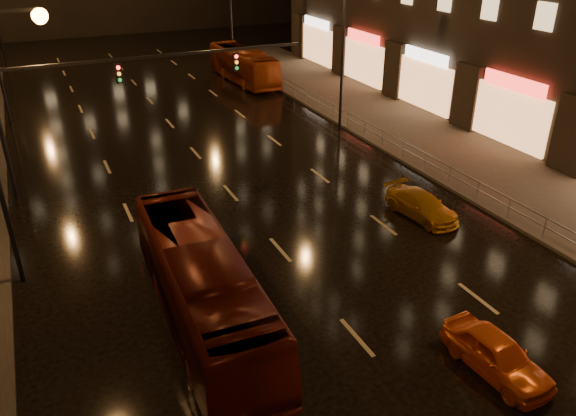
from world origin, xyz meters
The scene contains 8 objects.
ground centered at (0.00, 20.00, 0.00)m, with size 140.00×140.00×0.00m, color black.
sidewalk_right centered at (13.50, 15.00, 0.07)m, with size 7.00×70.00×0.15m, color #38332D.
traffic_signal centered at (-5.06, 20.00, 4.74)m, with size 15.31×0.32×6.20m.
railing_right centered at (10.20, 18.00, 0.90)m, with size 0.05×56.00×1.00m.
bus_red centered at (-4.17, 6.88, 1.45)m, with size 2.44×10.43×2.90m, color #4E120B.
bus_curb centered at (8.52, 36.43, 1.38)m, with size 2.33×9.94×2.77m, color #9E3A0F.
taxi_near centered at (2.90, 1.00, 0.61)m, with size 1.44×3.58×1.22m, color orange.
taxi_far centered at (6.99, 10.00, 0.56)m, with size 1.56×3.83×1.11m, color #BF7B12.
Camera 1 is at (-8.00, -7.94, 11.84)m, focal length 35.00 mm.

